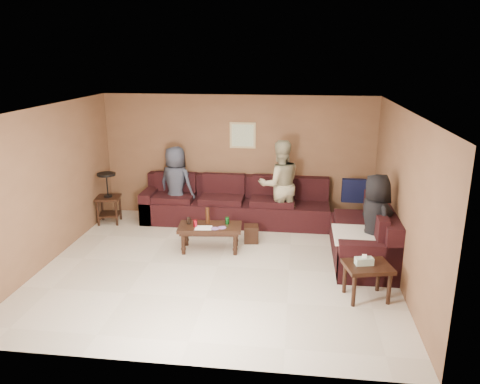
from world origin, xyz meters
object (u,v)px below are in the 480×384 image
Objects in this scene: waste_bin at (251,234)px; person_middle at (280,185)px; end_table_left at (108,197)px; coffee_table at (210,229)px; person_right at (375,222)px; sectional_sofa at (274,217)px; side_table_right at (367,270)px; person_left at (176,184)px.

waste_bin is 1.18m from person_middle.
end_table_left is at bearing 167.48° from waste_bin.
person_right is (2.67, -0.36, 0.38)m from coffee_table.
person_middle is (1.13, 1.28, 0.48)m from coffee_table.
person_middle is (0.46, 0.83, 0.71)m from waste_bin.
sectional_sofa is at bearing -3.53° from end_table_left.
waste_bin is at bearing 33.60° from coffee_table.
side_table_right is (2.45, -1.37, 0.05)m from coffee_table.
side_table_right is 1.09m from person_right.
sectional_sofa reaches higher than coffee_table.
side_table_right is 2.99m from person_middle.
side_table_right is 0.46× the size of person_left.
waste_bin is (-1.78, 1.82, -0.28)m from side_table_right.
waste_bin is (2.93, -0.65, -0.38)m from end_table_left.
coffee_table is 2.81m from side_table_right.
person_left is 0.89× the size of person_middle.
person_left reaches higher than person_right.
end_table_left is 5.32m from side_table_right.
sectional_sofa is 2.10m from person_left.
person_left is (-3.39, 2.75, 0.33)m from side_table_right.
waste_bin is 0.20× the size of person_right.
coffee_table is 0.73× the size of person_left.
person_right is (4.93, -1.45, 0.23)m from end_table_left.
waste_bin is 1.96m from person_left.
side_table_right is at bearing -45.62° from waste_bin.
person_left is 2.07m from person_middle.
sectional_sofa is 15.02× the size of waste_bin.
coffee_table is 1.71m from person_left.
person_middle reaches higher than waste_bin.
end_table_left is at bearing 176.47° from sectional_sofa.
side_table_right is at bearing 159.67° from person_left.
person_right is at bearing -7.61° from coffee_table.
person_left reaches higher than end_table_left.
coffee_table is (-1.06, -0.89, 0.06)m from sectional_sofa.
coffee_table is 1.09× the size of end_table_left.
end_table_left is 3.02m from waste_bin.
person_left is at bearing 166.29° from sectional_sofa.
side_table_right is 2.30× the size of waste_bin.
person_middle is at bearing 60.95° from waste_bin.
person_right is (1.62, -1.25, 0.44)m from sectional_sofa.
person_middle is 2.25m from person_right.
person_middle reaches higher than person_right.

